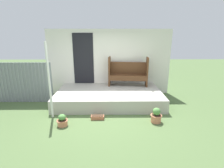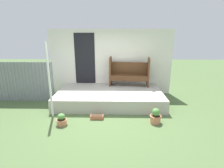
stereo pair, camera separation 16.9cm
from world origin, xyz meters
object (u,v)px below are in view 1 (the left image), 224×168
flower_pot_middle (156,116)px  planter_box_rect (98,117)px  bench (128,72)px  flower_pot_left (62,121)px  support_post (49,81)px

flower_pot_middle → planter_box_rect: size_ratio=1.14×
bench → flower_pot_left: 3.21m
bench → planter_box_rect: size_ratio=4.05×
flower_pot_middle → bench: bearing=105.4°
support_post → planter_box_rect: bearing=-6.3°
support_post → flower_pot_middle: bearing=-6.6°
support_post → flower_pot_middle: (3.04, -0.35, -0.93)m
bench → flower_pot_middle: bearing=-69.4°
flower_pot_left → flower_pot_middle: size_ratio=0.77×
flower_pot_middle → planter_box_rect: (-1.67, 0.20, -0.13)m
support_post → bench: support_post is taller
bench → flower_pot_middle: (0.60, -2.19, -0.80)m
flower_pot_left → planter_box_rect: 1.01m
support_post → planter_box_rect: support_post is taller
flower_pot_left → planter_box_rect: size_ratio=0.88×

